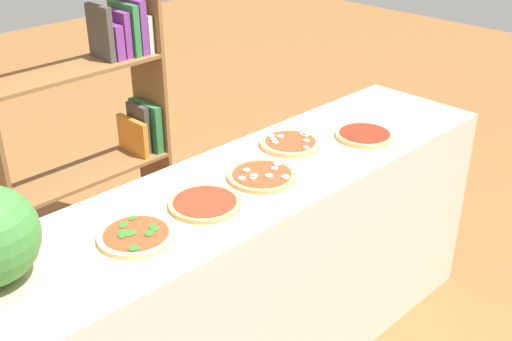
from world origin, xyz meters
name	(u,v)px	position (x,y,z in m)	size (l,w,h in m)	color
counter	(256,276)	(0.00, 0.00, 0.45)	(2.26, 0.56, 0.91)	beige
parchment_paper	(256,175)	(0.00, 0.00, 0.91)	(2.13, 0.45, 0.00)	tan
pizza_spinach_0	(136,235)	(-0.55, -0.04, 0.92)	(0.24, 0.24, 0.02)	#E5C17F
pizza_plain_1	(205,203)	(-0.28, -0.04, 0.92)	(0.24, 0.24, 0.02)	tan
pizza_mushroom_2	(262,176)	(0.00, -0.03, 0.92)	(0.25, 0.25, 0.02)	tan
pizza_mushroom_3	(290,143)	(0.28, 0.08, 0.92)	(0.24, 0.24, 0.03)	#DBB26B
pizza_plain_4	(364,135)	(0.55, -0.08, 0.92)	(0.24, 0.24, 0.02)	#DBB26B
bookshelf	(99,123)	(0.02, 1.12, 0.77)	(0.89, 0.29, 1.61)	brown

